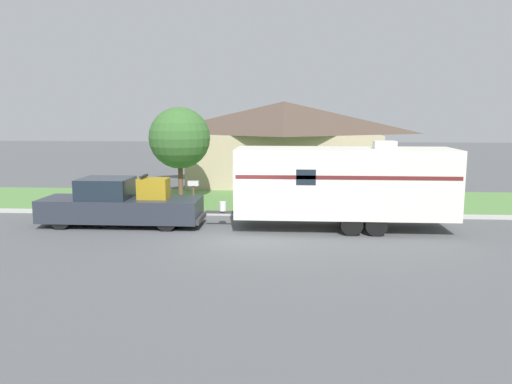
{
  "coord_description": "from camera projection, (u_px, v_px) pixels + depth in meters",
  "views": [
    {
      "loc": [
        1.78,
        -17.44,
        4.4
      ],
      "look_at": [
        0.51,
        1.47,
        1.4
      ],
      "focal_mm": 35.0,
      "sensor_mm": 36.0,
      "label": 1
    }
  ],
  "objects": [
    {
      "name": "ground_plane",
      "position": [
        239.0,
        236.0,
        17.99
      ],
      "size": [
        120.0,
        120.0,
        0.0
      ],
      "primitive_type": "plane",
      "color": "#515456"
    },
    {
      "name": "curb_strip",
      "position": [
        248.0,
        214.0,
        21.68
      ],
      "size": [
        80.0,
        0.3,
        0.14
      ],
      "color": "#ADADA8",
      "rests_on": "ground_plane"
    },
    {
      "name": "lawn_strip",
      "position": [
        254.0,
        201.0,
        25.28
      ],
      "size": [
        80.0,
        7.0,
        0.03
      ],
      "color": "#568442",
      "rests_on": "ground_plane"
    },
    {
      "name": "house_across_street",
      "position": [
        284.0,
        141.0,
        31.07
      ],
      "size": [
        12.16,
        6.89,
        5.12
      ],
      "color": "tan",
      "rests_on": "ground_plane"
    },
    {
      "name": "pickup_truck",
      "position": [
        120.0,
        205.0,
        19.63
      ],
      "size": [
        6.35,
        1.94,
        2.02
      ],
      "color": "black",
      "rests_on": "ground_plane"
    },
    {
      "name": "travel_trailer",
      "position": [
        344.0,
        182.0,
        18.9
      ],
      "size": [
        9.39,
        2.43,
        3.38
      ],
      "color": "black",
      "rests_on": "ground_plane"
    },
    {
      "name": "mailbox",
      "position": [
        193.0,
        188.0,
        22.41
      ],
      "size": [
        0.48,
        0.2,
        1.39
      ],
      "color": "brown",
      "rests_on": "ground_plane"
    },
    {
      "name": "tree_in_yard",
      "position": [
        180.0,
        138.0,
        24.66
      ],
      "size": [
        3.03,
        3.03,
        4.71
      ],
      "color": "brown",
      "rests_on": "ground_plane"
    }
  ]
}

